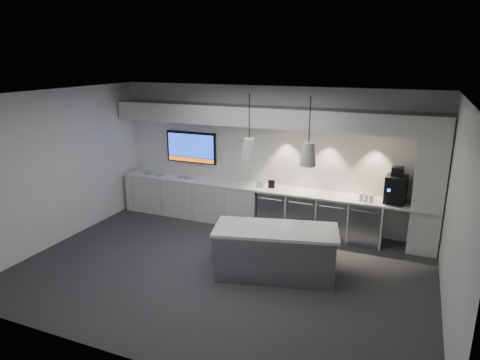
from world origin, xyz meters
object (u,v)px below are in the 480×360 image
at_px(coffee_machine, 396,188).
at_px(wall_tv, 191,147).
at_px(island, 275,252).
at_px(bin, 220,246).

bearing_deg(coffee_machine, wall_tv, -179.06).
bearing_deg(coffee_machine, island, -126.33).
height_order(island, bin, island).
relative_size(island, coffee_machine, 3.14).
height_order(wall_tv, island, wall_tv).
distance_m(wall_tv, bin, 2.94).
height_order(wall_tv, coffee_machine, wall_tv).
bearing_deg(wall_tv, island, -38.88).
bearing_deg(bin, coffee_machine, 31.75).
bearing_deg(bin, wall_tv, 129.64).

